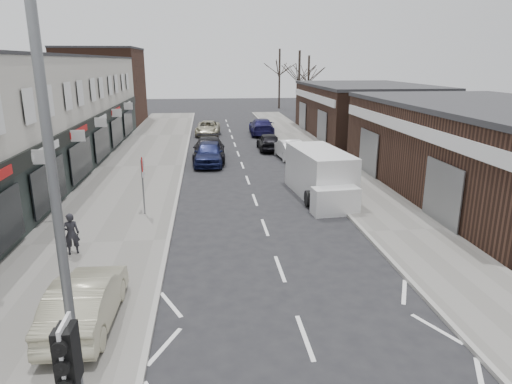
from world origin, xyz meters
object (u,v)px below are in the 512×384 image
object	(u,v)px
traffic_light	(70,371)
street_lamp	(67,201)
warning_sign	(143,169)
white_van	(321,175)
parked_car_right_c	(261,127)
sedan_on_pavement	(86,301)
parked_car_left_c	(208,128)
parked_car_left_a	(209,153)
parked_car_right_a	(289,149)
pedestrian	(71,234)
parked_car_left_b	(209,150)
parked_car_right_b	(269,142)

from	to	relation	value
traffic_light	street_lamp	xyz separation A→B (m)	(-0.13, 1.22, 2.20)
warning_sign	white_van	world-z (taller)	warning_sign
traffic_light	parked_car_right_c	distance (m)	37.87
sedan_on_pavement	parked_car_left_c	world-z (taller)	sedan_on_pavement
parked_car_left_a	parked_car_right_a	distance (m)	5.88
traffic_light	pedestrian	world-z (taller)	traffic_light
white_van	parked_car_left_c	bearing A→B (deg)	98.99
parked_car_left_b	parked_car_right_a	world-z (taller)	parked_car_left_b
white_van	parked_car_left_a	world-z (taller)	white_van
pedestrian	parked_car_right_c	distance (m)	29.12
sedan_on_pavement	pedestrian	xyz separation A→B (m)	(-1.63, 4.73, 0.09)
street_lamp	white_van	distance (m)	17.33
white_van	parked_car_left_b	bearing A→B (deg)	114.66
parked_car_left_c	parked_car_right_c	distance (m)	5.09
warning_sign	pedestrian	size ratio (longest dim) A/B	1.78
white_van	parked_car_left_a	size ratio (longest dim) A/B	1.37
parked_car_left_c	parked_car_right_b	bearing A→B (deg)	-56.05
warning_sign	parked_car_right_b	world-z (taller)	warning_sign
parked_car_right_b	parked_car_right_c	world-z (taller)	parked_car_right_c
parked_car_left_b	parked_car_right_b	bearing A→B (deg)	37.21
street_lamp	parked_car_left_c	distance (m)	36.59
parked_car_left_a	parked_car_right_c	xyz separation A→B (m)	(5.07, 12.64, -0.02)
sedan_on_pavement	parked_car_left_c	size ratio (longest dim) A/B	0.87
parked_car_left_a	parked_car_right_a	bearing A→B (deg)	18.06
street_lamp	parked_car_left_c	xyz separation A→B (m)	(2.33, 36.30, -3.97)
street_lamp	parked_car_right_a	world-z (taller)	street_lamp
traffic_light	parked_car_left_c	bearing A→B (deg)	86.64
parked_car_left_c	white_van	bearing A→B (deg)	-70.67
street_lamp	warning_sign	world-z (taller)	street_lamp
parked_car_right_b	sedan_on_pavement	bearing A→B (deg)	72.19
parked_car_left_a	parked_car_right_c	distance (m)	13.62
sedan_on_pavement	parked_car_right_a	world-z (taller)	sedan_on_pavement
parked_car_right_b	parked_car_right_c	xyz separation A→B (m)	(0.38, 7.94, 0.09)
street_lamp	warning_sign	xyz separation A→B (m)	(-0.63, 12.80, -2.42)
street_lamp	parked_car_right_b	world-z (taller)	street_lamp
parked_car_right_b	parked_car_left_a	bearing A→B (deg)	45.74
street_lamp	parked_car_left_b	distance (m)	24.96
parked_car_right_c	parked_car_right_b	bearing A→B (deg)	89.50
warning_sign	parked_car_left_a	world-z (taller)	warning_sign
parked_car_left_a	parked_car_left_c	size ratio (longest dim) A/B	0.99
white_van	parked_car_right_c	bearing A→B (deg)	85.71
sedan_on_pavement	parked_car_right_b	xyz separation A→B (m)	(8.04, 24.13, -0.10)
parked_car_left_b	parked_car_left_c	size ratio (longest dim) A/B	1.15
pedestrian	parked_car_left_b	xyz separation A→B (m)	(4.99, 15.98, -0.10)
traffic_light	street_lamp	distance (m)	2.52
traffic_light	parked_car_right_c	xyz separation A→B (m)	(7.27, 37.13, -1.64)
sedan_on_pavement	parked_car_right_b	size ratio (longest dim) A/B	1.00
warning_sign	parked_car_left_a	distance (m)	10.97
warning_sign	parked_car_left_c	distance (m)	23.74
street_lamp	parked_car_right_c	bearing A→B (deg)	78.37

